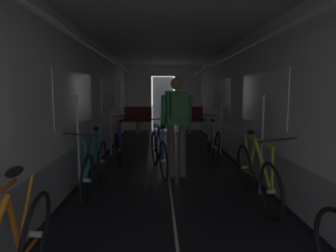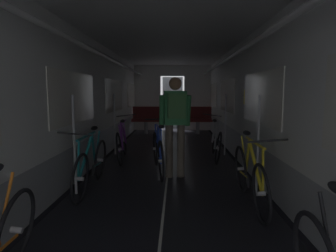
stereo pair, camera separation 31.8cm
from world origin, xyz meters
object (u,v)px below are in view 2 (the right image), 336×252
(bicycle_teal, at_px, (91,165))
(bicycle_yellow, at_px, (250,175))
(person_cyclist_aisle, at_px, (175,118))
(bicycle_blue_in_aisle, at_px, (158,152))
(bench_seat_far_left, at_px, (146,117))
(bench_seat_far_right, at_px, (198,118))
(bicycle_silver, at_px, (216,141))
(bicycle_purple, at_px, (122,142))

(bicycle_teal, height_order, bicycle_yellow, bicycle_teal)
(bicycle_yellow, relative_size, person_cyclist_aisle, 1.00)
(bicycle_yellow, xyz_separation_m, bicycle_blue_in_aisle, (-1.26, 1.43, 0.00))
(bench_seat_far_left, relative_size, bench_seat_far_right, 1.00)
(person_cyclist_aisle, bearing_deg, bicycle_teal, -150.71)
(bicycle_silver, bearing_deg, bicycle_blue_in_aisle, -137.04)
(bench_seat_far_right, relative_size, bicycle_yellow, 0.58)
(bicycle_teal, distance_m, bicycle_purple, 1.89)
(bicycle_silver, distance_m, bicycle_blue_in_aisle, 1.63)
(bench_seat_far_right, distance_m, bicycle_teal, 6.15)
(bicycle_yellow, bearing_deg, bicycle_silver, 91.65)
(bench_seat_far_right, height_order, bicycle_yellow, bench_seat_far_right)
(bicycle_teal, xyz_separation_m, bicycle_silver, (2.11, 2.07, -0.00))
(bicycle_blue_in_aisle, bearing_deg, bicycle_teal, -133.78)
(bench_seat_far_right, bearing_deg, bicycle_blue_in_aisle, -102.40)
(bench_seat_far_right, xyz_separation_m, bicycle_purple, (-1.90, -3.93, -0.19))
(bicycle_yellow, bearing_deg, bench_seat_far_left, 107.59)
(bench_seat_far_right, bearing_deg, bicycle_silver, -88.16)
(bicycle_purple, distance_m, person_cyclist_aisle, 1.77)
(bicycle_blue_in_aisle, bearing_deg, bicycle_purple, 131.74)
(bicycle_silver, relative_size, bicycle_blue_in_aisle, 1.01)
(bicycle_silver, height_order, person_cyclist_aisle, person_cyclist_aisle)
(bench_seat_far_right, distance_m, person_cyclist_aisle, 5.21)
(bench_seat_far_left, distance_m, person_cyclist_aisle, 5.26)
(bench_seat_far_left, bearing_deg, bench_seat_far_right, 0.00)
(bicycle_purple, distance_m, bicycle_blue_in_aisle, 1.25)
(bench_seat_far_left, height_order, bicycle_purple, bench_seat_far_left)
(bench_seat_far_right, height_order, bicycle_blue_in_aisle, bench_seat_far_right)
(bicycle_teal, distance_m, bicycle_silver, 2.95)
(bicycle_purple, bearing_deg, bicycle_teal, -92.59)
(person_cyclist_aisle, xyz_separation_m, bicycle_blue_in_aisle, (-0.31, 0.27, -0.63))
(bicycle_purple, bearing_deg, bicycle_silver, 4.96)
(bench_seat_far_left, distance_m, bicycle_teal, 5.83)
(bench_seat_far_left, xyz_separation_m, person_cyclist_aisle, (1.04, -5.13, 0.45))
(bicycle_teal, bearing_deg, bicycle_yellow, -12.10)
(bicycle_purple, xyz_separation_m, person_cyclist_aisle, (1.14, -1.20, 0.63))
(bicycle_yellow, relative_size, bicycle_silver, 1.00)
(bicycle_silver, bearing_deg, bench_seat_far_left, 117.09)
(bench_seat_far_right, xyz_separation_m, bicycle_silver, (0.12, -3.76, -0.19))
(bicycle_purple, relative_size, bicycle_blue_in_aisle, 1.01)
(bench_seat_far_left, distance_m, bicycle_purple, 3.94)
(bench_seat_far_right, bearing_deg, bicycle_teal, -108.85)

